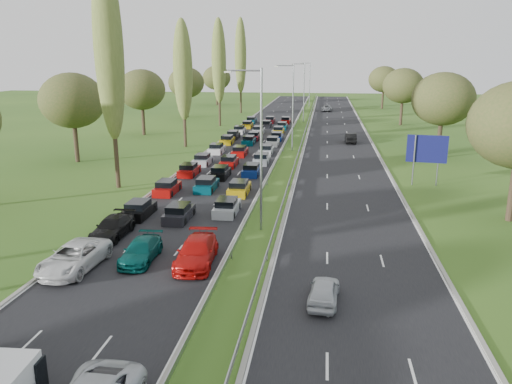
% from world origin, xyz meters
% --- Properties ---
extents(ground, '(260.00, 260.00, 0.00)m').
position_xyz_m(ground, '(4.50, 80.00, 0.00)').
color(ground, '#2A5019').
rests_on(ground, ground).
extents(near_carriageway, '(10.50, 215.00, 0.04)m').
position_xyz_m(near_carriageway, '(-2.25, 82.50, 0.00)').
color(near_carriageway, black).
rests_on(near_carriageway, ground).
extents(far_carriageway, '(10.50, 215.00, 0.04)m').
position_xyz_m(far_carriageway, '(11.25, 82.50, 0.00)').
color(far_carriageway, black).
rests_on(far_carriageway, ground).
extents(central_reservation, '(2.36, 215.00, 0.32)m').
position_xyz_m(central_reservation, '(4.50, 82.50, 0.55)').
color(central_reservation, gray).
rests_on(central_reservation, ground).
extents(lamp_columns, '(0.18, 140.18, 12.00)m').
position_xyz_m(lamp_columns, '(4.50, 78.00, 6.00)').
color(lamp_columns, gray).
rests_on(lamp_columns, ground).
extents(poplar_row, '(2.80, 127.80, 22.44)m').
position_xyz_m(poplar_row, '(-11.50, 68.17, 12.39)').
color(poplar_row, '#2D2116').
rests_on(poplar_row, ground).
extents(woodland_left, '(8.00, 166.00, 11.10)m').
position_xyz_m(woodland_left, '(-22.00, 62.63, 7.68)').
color(woodland_left, '#2D2116').
rests_on(woodland_left, ground).
extents(woodland_right, '(8.00, 153.00, 11.10)m').
position_xyz_m(woodland_right, '(24.00, 66.67, 7.68)').
color(woodland_right, '#2D2116').
rests_on(woodland_right, ground).
extents(traffic_queue_fill, '(9.13, 69.31, 0.80)m').
position_xyz_m(traffic_queue_fill, '(-2.30, 77.38, 0.44)').
color(traffic_queue_fill, black).
rests_on(traffic_queue_fill, ground).
extents(near_car_2, '(2.91, 5.84, 1.59)m').
position_xyz_m(near_car_2, '(-5.92, 34.04, 0.81)').
color(near_car_2, silver).
rests_on(near_car_2, near_carriageway).
extents(near_car_3, '(2.06, 5.00, 1.45)m').
position_xyz_m(near_car_3, '(-6.00, 39.96, 0.74)').
color(near_car_3, black).
rests_on(near_car_3, near_carriageway).
extents(near_car_7, '(2.05, 4.73, 1.36)m').
position_xyz_m(near_car_7, '(-2.35, 35.93, 0.70)').
color(near_car_7, '#044844').
rests_on(near_car_7, near_carriageway).
extents(near_car_11, '(2.61, 5.65, 1.60)m').
position_xyz_m(near_car_11, '(1.32, 35.90, 0.82)').
color(near_car_11, '#B10D0A').
rests_on(near_car_11, near_carriageway).
extents(far_car_0, '(1.85, 3.95, 1.31)m').
position_xyz_m(far_car_0, '(9.30, 31.75, 0.67)').
color(far_car_0, '#B9BEC4').
rests_on(far_car_0, far_carriageway).
extents(far_car_1, '(1.72, 4.62, 1.51)m').
position_xyz_m(far_car_1, '(13.10, 85.99, 0.77)').
color(far_car_1, black).
rests_on(far_car_1, far_carriageway).
extents(far_car_2, '(2.72, 5.74, 1.58)m').
position_xyz_m(far_car_2, '(9.38, 136.33, 0.81)').
color(far_car_2, gray).
rests_on(far_car_2, far_carriageway).
extents(direction_sign, '(3.97, 0.66, 5.20)m').
position_xyz_m(direction_sign, '(19.40, 59.18, 3.57)').
color(direction_sign, gray).
rests_on(direction_sign, ground).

